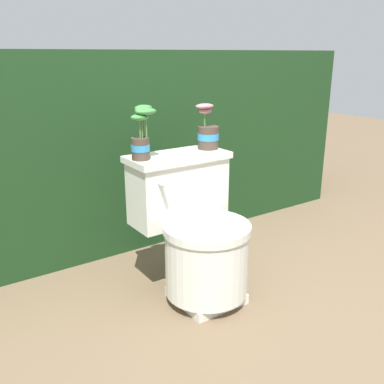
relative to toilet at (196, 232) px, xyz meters
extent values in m
plane|color=brown|center=(0.00, -0.06, -0.31)|extent=(12.00, 12.00, 0.00)
cube|color=#193819|center=(0.00, 1.02, 0.25)|extent=(3.25, 0.89, 1.13)
cube|color=silver|center=(0.00, -0.09, -0.29)|extent=(0.28, 0.28, 0.05)
cylinder|color=silver|center=(0.00, -0.09, -0.12)|extent=(0.38, 0.38, 0.30)
cylinder|color=silver|center=(0.00, -0.09, 0.05)|extent=(0.40, 0.40, 0.04)
cube|color=silver|center=(0.00, 0.15, 0.17)|extent=(0.46, 0.21, 0.30)
cube|color=silver|center=(0.00, 0.15, 0.33)|extent=(0.48, 0.23, 0.03)
cylinder|color=silver|center=(-0.16, 0.02, 0.26)|extent=(0.02, 0.05, 0.02)
cylinder|color=#47382D|center=(-0.20, 0.15, 0.40)|extent=(0.08, 0.08, 0.10)
cylinder|color=#2D84BC|center=(-0.20, 0.15, 0.40)|extent=(0.08, 0.08, 0.03)
cylinder|color=#332319|center=(-0.20, 0.15, 0.44)|extent=(0.07, 0.07, 0.01)
cylinder|color=#4C753D|center=(-0.19, 0.13, 0.50)|extent=(0.01, 0.01, 0.12)
ellipsoid|color=#387F38|center=(-0.19, 0.13, 0.57)|extent=(0.06, 0.04, 0.02)
cylinder|color=#4C753D|center=(-0.17, 0.15, 0.51)|extent=(0.01, 0.01, 0.12)
ellipsoid|color=#387F38|center=(-0.17, 0.15, 0.57)|extent=(0.08, 0.06, 0.03)
cylinder|color=#4C753D|center=(-0.18, 0.12, 0.50)|extent=(0.01, 0.01, 0.11)
ellipsoid|color=#387F38|center=(-0.18, 0.12, 0.56)|extent=(0.10, 0.07, 0.03)
cylinder|color=#4C753D|center=(-0.21, 0.13, 0.49)|extent=(0.01, 0.01, 0.08)
ellipsoid|color=#387F38|center=(-0.21, 0.13, 0.54)|extent=(0.08, 0.06, 0.03)
cylinder|color=#47382D|center=(0.19, 0.16, 0.40)|extent=(0.10, 0.10, 0.11)
cylinder|color=#2D84BC|center=(0.19, 0.16, 0.41)|extent=(0.10, 0.10, 0.03)
cylinder|color=#332319|center=(0.19, 0.16, 0.45)|extent=(0.09, 0.09, 0.01)
cylinder|color=#4C753D|center=(0.16, 0.16, 0.50)|extent=(0.01, 0.01, 0.09)
ellipsoid|color=#B26B75|center=(0.16, 0.16, 0.56)|extent=(0.10, 0.07, 0.02)
cylinder|color=#4C753D|center=(0.17, 0.17, 0.49)|extent=(0.01, 0.01, 0.07)
ellipsoid|color=#B26B75|center=(0.17, 0.17, 0.53)|extent=(0.07, 0.05, 0.03)
camera|label=1|loc=(-1.06, -1.51, 0.80)|focal=40.00mm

